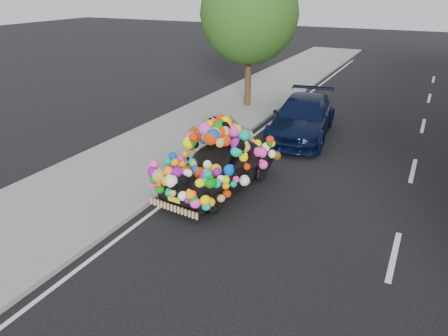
# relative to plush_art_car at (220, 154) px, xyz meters

# --- Properties ---
(ground) EXTENTS (100.00, 100.00, 0.00)m
(ground) POSITION_rel_plush_art_car_xyz_m (1.13, -1.35, -1.00)
(ground) COLOR black
(ground) RESTS_ON ground
(sidewalk) EXTENTS (4.00, 60.00, 0.12)m
(sidewalk) POSITION_rel_plush_art_car_xyz_m (-3.17, -1.35, -0.94)
(sidewalk) COLOR gray
(sidewalk) RESTS_ON ground
(kerb) EXTENTS (0.15, 60.00, 0.13)m
(kerb) POSITION_rel_plush_art_car_xyz_m (-1.22, -1.35, -0.94)
(kerb) COLOR gray
(kerb) RESTS_ON ground
(lane_markings) EXTENTS (6.00, 50.00, 0.01)m
(lane_markings) POSITION_rel_plush_art_car_xyz_m (4.73, -1.35, -1.00)
(lane_markings) COLOR silver
(lane_markings) RESTS_ON ground
(tree_near_sidewalk) EXTENTS (4.20, 4.20, 6.13)m
(tree_near_sidewalk) POSITION_rel_plush_art_car_xyz_m (-2.67, 8.15, 3.02)
(tree_near_sidewalk) COLOR #332114
(tree_near_sidewalk) RESTS_ON ground
(plush_art_car) EXTENTS (2.45, 4.30, 1.97)m
(plush_art_car) POSITION_rel_plush_art_car_xyz_m (0.00, 0.00, 0.00)
(plush_art_car) COLOR black
(plush_art_car) RESTS_ON ground
(navy_sedan) EXTENTS (2.56, 5.10, 1.42)m
(navy_sedan) POSITION_rel_plush_art_car_xyz_m (0.72, 5.31, -0.29)
(navy_sedan) COLOR black
(navy_sedan) RESTS_ON ground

